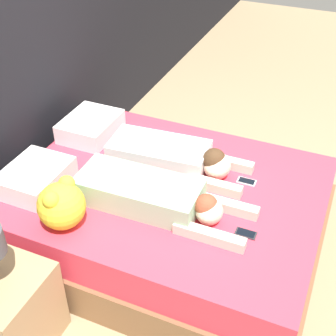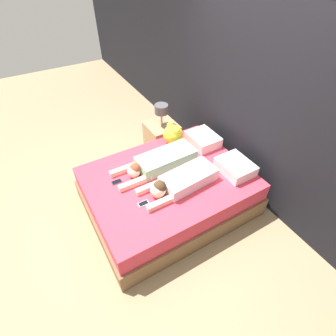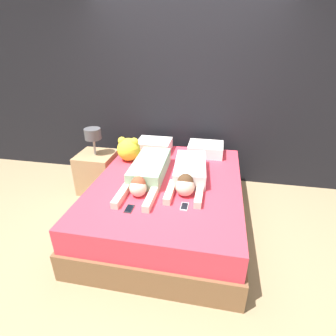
% 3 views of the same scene
% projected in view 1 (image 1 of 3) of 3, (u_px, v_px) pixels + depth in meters
% --- Properties ---
extents(ground_plane, '(12.00, 12.00, 0.00)m').
position_uv_depth(ground_plane, '(168.00, 243.00, 3.51)').
color(ground_plane, '#9E8460').
extents(wall_back, '(12.00, 0.06, 2.60)m').
position_uv_depth(wall_back, '(2.00, 54.00, 3.12)').
color(wall_back, black).
rests_on(wall_back, ground_plane).
extents(bed, '(1.65, 2.12, 0.55)m').
position_uv_depth(bed, '(168.00, 216.00, 3.35)').
color(bed, brown).
rests_on(bed, ground_plane).
extents(pillow_head_left, '(0.46, 0.37, 0.15)m').
position_uv_depth(pillow_head_left, '(36.00, 178.00, 3.13)').
color(pillow_head_left, white).
rests_on(pillow_head_left, bed).
extents(pillow_head_right, '(0.46, 0.37, 0.15)m').
position_uv_depth(pillow_head_right, '(91.00, 126.00, 3.66)').
color(pillow_head_right, white).
rests_on(pillow_head_right, bed).
extents(person_left, '(0.37, 1.16, 0.20)m').
position_uv_depth(person_left, '(153.00, 196.00, 2.96)').
color(person_left, '#8CBF99').
rests_on(person_left, bed).
extents(person_right, '(0.40, 1.02, 0.22)m').
position_uv_depth(person_right, '(175.00, 157.00, 3.31)').
color(person_right, silver).
rests_on(person_right, bed).
extents(cell_phone_left, '(0.07, 0.13, 0.01)m').
position_uv_depth(cell_phone_left, '(246.00, 233.00, 2.81)').
color(cell_phone_left, '#2D2D33').
rests_on(cell_phone_left, bed).
extents(cell_phone_right, '(0.07, 0.13, 0.01)m').
position_uv_depth(cell_phone_right, '(247.00, 181.00, 3.21)').
color(cell_phone_right, silver).
rests_on(cell_phone_right, bed).
extents(plush_toy, '(0.29, 0.29, 0.31)m').
position_uv_depth(plush_toy, '(61.00, 205.00, 2.79)').
color(plush_toy, yellow).
rests_on(plush_toy, bed).
extents(nightstand, '(0.49, 0.49, 0.91)m').
position_uv_depth(nightstand, '(5.00, 309.00, 2.68)').
color(nightstand, tan).
rests_on(nightstand, ground_plane).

